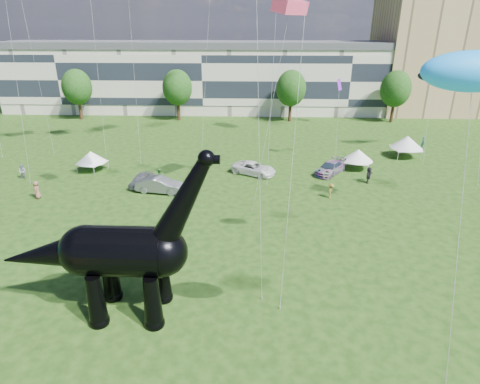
{
  "coord_description": "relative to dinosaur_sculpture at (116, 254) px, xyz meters",
  "views": [
    {
      "loc": [
        1.99,
        -18.67,
        16.26
      ],
      "look_at": [
        0.9,
        8.0,
        5.0
      ],
      "focal_mm": 30.0,
      "sensor_mm": 36.0,
      "label": 1
    }
  ],
  "objects": [
    {
      "name": "tree_far_left",
      "position": [
        -24.06,
        52.16,
        2.24
      ],
      "size": [
        5.2,
        5.2,
        9.44
      ],
      "color": "#382314",
      "rests_on": "ground"
    },
    {
      "name": "dinosaur_sculpture",
      "position": [
        0.0,
        0.0,
        0.0
      ],
      "size": [
        13.06,
        3.6,
        10.74
      ],
      "rotation": [
        0.0,
        0.0,
        -0.01
      ],
      "color": "black",
      "rests_on": "ground"
    },
    {
      "name": "terrace_row",
      "position": [
        -2.06,
        61.16,
        1.95
      ],
      "size": [
        78.0,
        11.0,
        12.0
      ],
      "primitive_type": "cube",
      "color": "beige",
      "rests_on": "ground"
    },
    {
      "name": "tree_mid_left",
      "position": [
        -6.06,
        52.16,
        2.24
      ],
      "size": [
        5.2,
        5.2,
        9.44
      ],
      "color": "#382314",
      "rests_on": "ground"
    },
    {
      "name": "tree_mid_right",
      "position": [
        13.94,
        52.16,
        2.24
      ],
      "size": [
        5.2,
        5.2,
        9.44
      ],
      "color": "#382314",
      "rests_on": "ground"
    },
    {
      "name": "ground",
      "position": [
        5.94,
        -0.84,
        -4.05
      ],
      "size": [
        220.0,
        220.0,
        0.0
      ],
      "primitive_type": "plane",
      "color": "#16330C",
      "rests_on": "ground"
    },
    {
      "name": "car_silver",
      "position": [
        -4.37,
        20.41,
        -3.38
      ],
      "size": [
        2.33,
        4.19,
        1.35
      ],
      "primitive_type": "imported",
      "rotation": [
        0.0,
        0.0,
        -0.2
      ],
      "color": "#ACACB0",
      "rests_on": "ground"
    },
    {
      "name": "gazebo_left",
      "position": [
        -11.48,
        24.88,
        -2.37
      ],
      "size": [
        4.36,
        4.36,
        2.39
      ],
      "rotation": [
        0.0,
        0.0,
        -0.33
      ],
      "color": "white",
      "rests_on": "ground"
    },
    {
      "name": "visitors",
      "position": [
        4.51,
        14.15,
        -3.16
      ],
      "size": [
        50.35,
        45.94,
        1.89
      ],
      "color": "olive",
      "rests_on": "ground"
    },
    {
      "name": "tree_far_right",
      "position": [
        31.94,
        52.16,
        2.24
      ],
      "size": [
        5.2,
        5.2,
        9.44
      ],
      "color": "#382314",
      "rests_on": "ground"
    },
    {
      "name": "car_dark",
      "position": [
        16.65,
        24.97,
        -3.34
      ],
      "size": [
        4.51,
        5.2,
        1.44
      ],
      "primitive_type": "imported",
      "rotation": [
        0.0,
        0.0,
        -0.62
      ],
      "color": "#595960",
      "rests_on": "ground"
    },
    {
      "name": "gazebo_far",
      "position": [
        27.54,
        31.73,
        -2.05
      ],
      "size": [
        4.28,
        4.28,
        2.85
      ],
      "rotation": [
        0.0,
        0.0,
        0.05
      ],
      "color": "silver",
      "rests_on": "ground"
    },
    {
      "name": "car_grey",
      "position": [
        -1.92,
        18.6,
        -3.24
      ],
      "size": [
        5.15,
        2.44,
        1.63
      ],
      "primitive_type": "imported",
      "rotation": [
        0.0,
        0.0,
        1.42
      ],
      "color": "slate",
      "rests_on": "ground"
    },
    {
      "name": "apartment_block",
      "position": [
        45.94,
        64.16,
        6.95
      ],
      "size": [
        28.0,
        18.0,
        22.0
      ],
      "primitive_type": "cube",
      "color": "tan",
      "rests_on": "ground"
    },
    {
      "name": "gazebo_near",
      "position": [
        20.15,
        26.75,
        -2.32
      ],
      "size": [
        4.46,
        4.46,
        2.47
      ],
      "rotation": [
        0.0,
        0.0,
        -0.31
      ],
      "color": "white",
      "rests_on": "ground"
    },
    {
      "name": "car_white",
      "position": [
        7.76,
        24.39,
        -3.33
      ],
      "size": [
        5.72,
        4.53,
        1.45
      ],
      "primitive_type": "imported",
      "rotation": [
        0.0,
        0.0,
        1.09
      ],
      "color": "white",
      "rests_on": "ground"
    }
  ]
}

